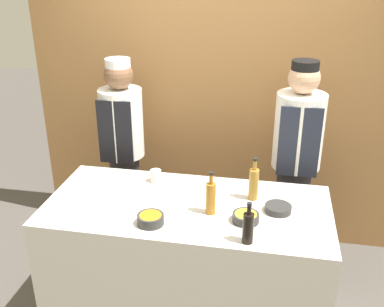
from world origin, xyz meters
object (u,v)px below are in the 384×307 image
at_px(sauce_bowl_yellow, 246,217).
at_px(bottle_vinegar, 254,183).
at_px(chef_right, 295,163).
at_px(bottle_soy, 248,227).
at_px(sauce_bowl_orange, 151,219).
at_px(chef_left, 124,152).
at_px(cup_cream, 156,176).
at_px(sauce_bowl_white, 278,208).
at_px(cutting_board, 111,184).
at_px(bottle_amber, 211,197).

bearing_deg(sauce_bowl_yellow, bottle_vinegar, 84.92).
height_order(sauce_bowl_yellow, chef_right, chef_right).
relative_size(bottle_soy, bottle_vinegar, 0.85).
height_order(sauce_bowl_yellow, sauce_bowl_orange, sauce_bowl_orange).
distance_m(sauce_bowl_orange, bottle_soy, 0.58).
bearing_deg(sauce_bowl_yellow, chef_left, 139.41).
xyz_separation_m(sauce_bowl_yellow, cup_cream, (-0.65, 0.40, 0.01)).
bearing_deg(sauce_bowl_white, cutting_board, 172.95).
bearing_deg(bottle_amber, bottle_soy, -47.16).
bearing_deg(sauce_bowl_orange, bottle_amber, 29.25).
bearing_deg(chef_left, sauce_bowl_yellow, -40.59).
distance_m(sauce_bowl_yellow, chef_right, 0.97).
bearing_deg(sauce_bowl_yellow, bottle_soy, -82.86).
distance_m(bottle_vinegar, cup_cream, 0.69).
xyz_separation_m(sauce_bowl_orange, cup_cream, (-0.11, 0.53, 0.01)).
relative_size(bottle_soy, chef_right, 0.14).
bearing_deg(bottle_soy, sauce_bowl_orange, 172.05).
height_order(sauce_bowl_yellow, sauce_bowl_white, sauce_bowl_yellow).
relative_size(sauce_bowl_yellow, cup_cream, 1.82).
bearing_deg(chef_right, sauce_bowl_yellow, -108.75).
relative_size(bottle_amber, chef_right, 0.16).
bearing_deg(bottle_vinegar, bottle_soy, -89.83).
xyz_separation_m(sauce_bowl_white, bottle_vinegar, (-0.16, 0.13, 0.09)).
bearing_deg(bottle_vinegar, chef_right, 65.81).
relative_size(bottle_vinegar, chef_left, 0.17).
distance_m(sauce_bowl_orange, bottle_amber, 0.38).
relative_size(sauce_bowl_yellow, sauce_bowl_white, 0.97).
height_order(bottle_amber, chef_right, chef_right).
xyz_separation_m(sauce_bowl_white, chef_left, (-1.25, 0.76, -0.05)).
xyz_separation_m(bottle_amber, chef_right, (0.53, 0.86, -0.12)).
relative_size(sauce_bowl_orange, bottle_soy, 0.64).
height_order(sauce_bowl_orange, chef_right, chef_right).
relative_size(bottle_soy, cup_cream, 2.84).
xyz_separation_m(sauce_bowl_orange, bottle_amber, (0.33, 0.18, 0.08)).
xyz_separation_m(cutting_board, cup_cream, (0.29, 0.11, 0.03)).
bearing_deg(cutting_board, bottle_soy, -27.23).
distance_m(cutting_board, cup_cream, 0.31).
bearing_deg(sauce_bowl_white, chef_right, 80.84).
height_order(cutting_board, chef_left, chef_left).
xyz_separation_m(sauce_bowl_orange, chef_left, (-0.52, 1.04, -0.06)).
distance_m(sauce_bowl_white, chef_right, 0.78).
distance_m(sauce_bowl_yellow, cutting_board, 0.98).
xyz_separation_m(sauce_bowl_yellow, sauce_bowl_orange, (-0.54, -0.13, 0.00)).
xyz_separation_m(cutting_board, bottle_amber, (0.72, -0.23, 0.10)).
bearing_deg(sauce_bowl_yellow, cutting_board, 162.93).
xyz_separation_m(sauce_bowl_white, cutting_board, (-1.13, 0.14, -0.01)).
height_order(sauce_bowl_yellow, bottle_soy, bottle_soy).
relative_size(sauce_bowl_white, bottle_amber, 0.59).
bearing_deg(sauce_bowl_white, bottle_soy, -114.17).
height_order(cutting_board, cup_cream, cup_cream).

